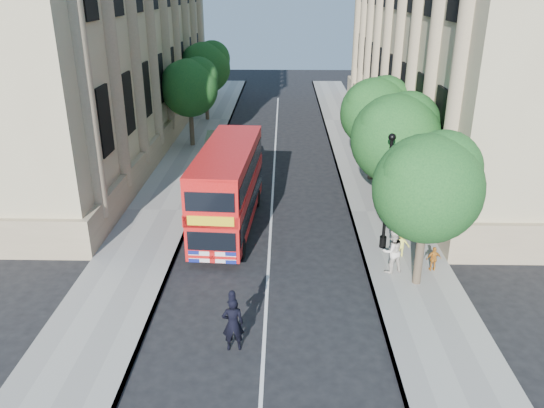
# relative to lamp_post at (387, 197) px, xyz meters

# --- Properties ---
(ground) EXTENTS (120.00, 120.00, 0.00)m
(ground) POSITION_rel_lamp_post_xyz_m (-5.00, -6.00, -2.51)
(ground) COLOR black
(ground) RESTS_ON ground
(pavement_right) EXTENTS (3.50, 80.00, 0.12)m
(pavement_right) POSITION_rel_lamp_post_xyz_m (0.75, 4.00, -2.45)
(pavement_right) COLOR gray
(pavement_right) RESTS_ON ground
(pavement_left) EXTENTS (3.50, 80.00, 0.12)m
(pavement_left) POSITION_rel_lamp_post_xyz_m (-10.75, 4.00, -2.45)
(pavement_left) COLOR gray
(pavement_left) RESTS_ON ground
(building_right) EXTENTS (12.00, 38.00, 18.00)m
(building_right) POSITION_rel_lamp_post_xyz_m (8.80, 18.00, 6.49)
(building_right) COLOR tan
(building_right) RESTS_ON ground
(building_left) EXTENTS (12.00, 38.00, 18.00)m
(building_left) POSITION_rel_lamp_post_xyz_m (-18.80, 18.00, 6.49)
(building_left) COLOR tan
(building_left) RESTS_ON ground
(tree_right_near) EXTENTS (4.00, 4.00, 6.08)m
(tree_right_near) POSITION_rel_lamp_post_xyz_m (0.84, -2.97, 1.74)
(tree_right_near) COLOR #473828
(tree_right_near) RESTS_ON ground
(tree_right_mid) EXTENTS (4.20, 4.20, 6.37)m
(tree_right_mid) POSITION_rel_lamp_post_xyz_m (0.84, 3.03, 1.93)
(tree_right_mid) COLOR #473828
(tree_right_mid) RESTS_ON ground
(tree_right_far) EXTENTS (4.00, 4.00, 6.15)m
(tree_right_far) POSITION_rel_lamp_post_xyz_m (0.84, 9.03, 1.80)
(tree_right_far) COLOR #473828
(tree_right_far) RESTS_ON ground
(tree_left_far) EXTENTS (4.00, 4.00, 6.30)m
(tree_left_far) POSITION_rel_lamp_post_xyz_m (-10.96, 16.03, 1.93)
(tree_left_far) COLOR #473828
(tree_left_far) RESTS_ON ground
(tree_left_back) EXTENTS (4.20, 4.20, 6.65)m
(tree_left_back) POSITION_rel_lamp_post_xyz_m (-10.96, 24.03, 2.20)
(tree_left_back) COLOR #473828
(tree_left_back) RESTS_ON ground
(lamp_post) EXTENTS (0.32, 0.32, 5.16)m
(lamp_post) POSITION_rel_lamp_post_xyz_m (0.00, 0.00, 0.00)
(lamp_post) COLOR black
(lamp_post) RESTS_ON pavement_right
(double_decker_bus) EXTENTS (2.79, 8.62, 3.92)m
(double_decker_bus) POSITION_rel_lamp_post_xyz_m (-6.98, 2.10, -0.34)
(double_decker_bus) COLOR red
(double_decker_bus) RESTS_ON ground
(box_van) EXTENTS (2.29, 4.89, 2.72)m
(box_van) POSITION_rel_lamp_post_xyz_m (-7.89, 8.07, -1.18)
(box_van) COLOR black
(box_van) RESTS_ON ground
(police_constable) EXTENTS (0.74, 0.53, 1.90)m
(police_constable) POSITION_rel_lamp_post_xyz_m (-5.97, -7.07, -1.56)
(police_constable) COLOR black
(police_constable) RESTS_ON ground
(woman_pedestrian) EXTENTS (1.08, 0.96, 1.84)m
(woman_pedestrian) POSITION_rel_lamp_post_xyz_m (-0.05, -2.15, -1.47)
(woman_pedestrian) COLOR silver
(woman_pedestrian) RESTS_ON pavement_right
(child_a) EXTENTS (0.63, 0.30, 1.04)m
(child_a) POSITION_rel_lamp_post_xyz_m (1.68, -2.03, -1.87)
(child_a) COLOR orange
(child_a) RESTS_ON pavement_right
(child_b) EXTENTS (0.75, 0.44, 1.15)m
(child_b) POSITION_rel_lamp_post_xyz_m (0.62, -0.78, -1.81)
(child_b) COLOR #F7F154
(child_b) RESTS_ON pavement_right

